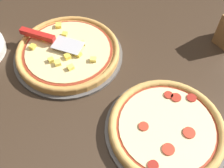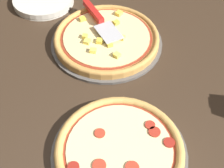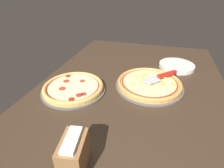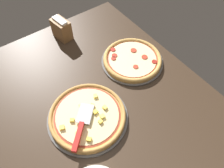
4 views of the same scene
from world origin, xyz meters
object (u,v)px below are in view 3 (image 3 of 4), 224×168
serving_spatula (164,76)px  napkin_holder (74,154)px  plate_stack (177,66)px  pizza_back (73,87)px  pizza_front (149,83)px

serving_spatula → napkin_holder: size_ratio=1.50×
plate_stack → pizza_back: bearing=129.7°
serving_spatula → napkin_holder: napkin_holder is taller
serving_spatula → plate_stack: serving_spatula is taller
pizza_back → napkin_holder: bearing=-152.5°
pizza_front → pizza_back: (-15.73, 40.45, -0.22)cm
pizza_front → plate_stack: (31.38, -16.24, -1.12)cm
pizza_back → plate_stack: size_ratio=1.39×
pizza_front → plate_stack: pizza_front is taller
plate_stack → serving_spatula: bearing=160.9°
pizza_front → pizza_back: pizza_front is taller
pizza_front → pizza_back: bearing=111.2°
pizza_front → serving_spatula: (6.01, -7.47, 2.86)cm
serving_spatula → napkin_holder: bearing=158.1°
pizza_front → plate_stack: 35.35cm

